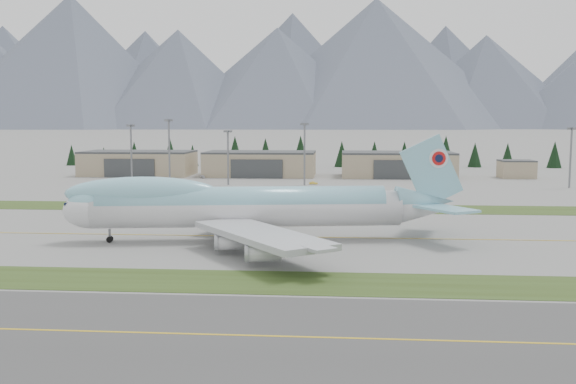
# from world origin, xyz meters

# --- Properties ---
(ground) EXTENTS (7000.00, 7000.00, 0.00)m
(ground) POSITION_xyz_m (0.00, 0.00, 0.00)
(ground) COLOR slate
(ground) RESTS_ON ground
(grass_strip_near) EXTENTS (400.00, 14.00, 0.08)m
(grass_strip_near) POSITION_xyz_m (0.00, -38.00, 0.00)
(grass_strip_near) COLOR #304117
(grass_strip_near) RESTS_ON ground
(grass_strip_far) EXTENTS (400.00, 18.00, 0.08)m
(grass_strip_far) POSITION_xyz_m (0.00, 45.00, 0.00)
(grass_strip_far) COLOR #304117
(grass_strip_far) RESTS_ON ground
(asphalt_taxiway) EXTENTS (400.00, 32.00, 0.04)m
(asphalt_taxiway) POSITION_xyz_m (0.00, -62.00, 0.00)
(asphalt_taxiway) COLOR #3C3C3C
(asphalt_taxiway) RESTS_ON ground
(taxiway_line_main) EXTENTS (400.00, 0.40, 0.02)m
(taxiway_line_main) POSITION_xyz_m (0.00, 0.00, 0.00)
(taxiway_line_main) COLOR gold
(taxiway_line_main) RESTS_ON ground
(taxiway_line_near) EXTENTS (400.00, 0.40, 0.02)m
(taxiway_line_near) POSITION_xyz_m (0.00, -62.00, 0.00)
(taxiway_line_near) COLOR gold
(taxiway_line_near) RESTS_ON ground
(boeing_747_freighter) EXTENTS (81.60, 69.46, 21.40)m
(boeing_747_freighter) POSITION_xyz_m (0.63, -4.77, 7.06)
(boeing_747_freighter) COLOR silver
(boeing_747_freighter) RESTS_ON ground
(hangar_left) EXTENTS (48.00, 26.60, 10.80)m
(hangar_left) POSITION_xyz_m (-70.00, 149.90, 5.39)
(hangar_left) COLOR #9E886F
(hangar_left) RESTS_ON ground
(hangar_center) EXTENTS (48.00, 26.60, 10.80)m
(hangar_center) POSITION_xyz_m (-15.00, 149.90, 5.39)
(hangar_center) COLOR #9E886F
(hangar_center) RESTS_ON ground
(hangar_right) EXTENTS (48.00, 26.60, 10.80)m
(hangar_right) POSITION_xyz_m (45.00, 149.90, 5.39)
(hangar_right) COLOR #9E886F
(hangar_right) RESTS_ON ground
(control_shed) EXTENTS (14.00, 12.00, 7.60)m
(control_shed) POSITION_xyz_m (95.00, 148.00, 3.80)
(control_shed) COLOR #9E886F
(control_shed) RESTS_ON ground
(floodlight_masts) EXTENTS (166.96, 8.73, 24.74)m
(floodlight_masts) POSITION_xyz_m (-4.53, 109.55, 15.86)
(floodlight_masts) COLOR slate
(floodlight_masts) RESTS_ON ground
(service_vehicle_a) EXTENTS (3.12, 4.34, 1.37)m
(service_vehicle_a) POSITION_xyz_m (-38.04, 136.26, 0.00)
(service_vehicle_a) COLOR silver
(service_vehicle_a) RESTS_ON ground
(service_vehicle_b) EXTENTS (3.37, 1.28, 1.10)m
(service_vehicle_b) POSITION_xyz_m (9.98, 112.62, 0.00)
(service_vehicle_b) COLOR yellow
(service_vehicle_b) RESTS_ON ground
(service_vehicle_c) EXTENTS (3.15, 4.64, 1.25)m
(service_vehicle_c) POSITION_xyz_m (55.05, 138.52, 0.00)
(service_vehicle_c) COLOR #B5B5BA
(service_vehicle_c) RESTS_ON ground
(conifer_belt) EXTENTS (264.64, 16.21, 16.61)m
(conifer_belt) POSITION_xyz_m (8.81, 212.57, 7.21)
(conifer_belt) COLOR black
(conifer_belt) RESTS_ON ground
(mountain_ridge_front) EXTENTS (4359.98, 1211.34, 528.58)m
(mountain_ridge_front) POSITION_xyz_m (52.95, 2205.12, 227.86)
(mountain_ridge_front) COLOR #485260
(mountain_ridge_front) RESTS_ON ground
(mountain_ridge_rear) EXTENTS (4425.36, 1048.82, 524.41)m
(mountain_ridge_rear) POSITION_xyz_m (65.20, 2900.00, 246.49)
(mountain_ridge_rear) COLOR #485260
(mountain_ridge_rear) RESTS_ON ground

